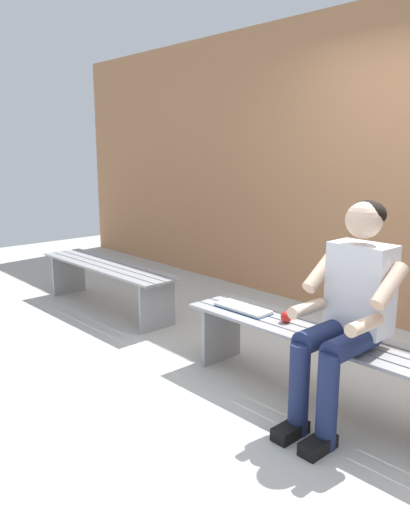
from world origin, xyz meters
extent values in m
cube|color=#B2B2AD|center=(1.20, 1.00, -0.02)|extent=(10.00, 7.00, 0.04)
cube|color=#B27A51|center=(0.50, -1.70, 1.36)|extent=(9.50, 0.24, 2.73)
cube|color=gray|center=(0.00, -0.16, 0.43)|extent=(1.85, 0.14, 0.02)
cube|color=gray|center=(0.00, -0.05, 0.43)|extent=(1.85, 0.14, 0.02)
cube|color=gray|center=(0.00, 0.05, 0.43)|extent=(1.85, 0.14, 0.02)
cube|color=gray|center=(0.00, 0.16, 0.43)|extent=(1.85, 0.14, 0.02)
cube|color=gray|center=(0.81, 0.02, 0.21)|extent=(0.04, 0.37, 0.42)
cube|color=gray|center=(2.41, -0.16, 0.43)|extent=(1.77, 0.13, 0.02)
cube|color=gray|center=(2.40, -0.05, 0.43)|extent=(1.77, 0.13, 0.02)
cube|color=gray|center=(2.40, 0.05, 0.43)|extent=(1.77, 0.13, 0.02)
cube|color=gray|center=(2.40, 0.16, 0.43)|extent=(1.77, 0.13, 0.02)
cube|color=gray|center=(1.64, -0.02, 0.21)|extent=(0.04, 0.37, 0.42)
cube|color=gray|center=(3.16, 0.02, 0.21)|extent=(0.04, 0.37, 0.42)
cube|color=silver|center=(-0.26, -0.02, 0.76)|extent=(0.34, 0.20, 0.50)
sphere|color=beige|center=(-0.26, -0.01, 1.14)|extent=(0.20, 0.20, 0.20)
ellipsoid|color=black|center=(-0.26, -0.04, 1.17)|extent=(0.20, 0.19, 0.15)
cylinder|color=navy|center=(-0.35, 0.18, 0.51)|extent=(0.13, 0.40, 0.13)
cylinder|color=navy|center=(-0.17, 0.18, 0.51)|extent=(0.13, 0.40, 0.13)
cylinder|color=navy|center=(-0.35, 0.38, 0.26)|extent=(0.11, 0.11, 0.51)
cube|color=black|center=(-0.35, 0.44, 0.04)|extent=(0.10, 0.22, 0.07)
cylinder|color=navy|center=(-0.17, 0.38, 0.26)|extent=(0.11, 0.11, 0.51)
cube|color=black|center=(-0.17, 0.44, 0.04)|extent=(0.10, 0.22, 0.07)
cylinder|color=beige|center=(-0.47, 0.06, 0.83)|extent=(0.08, 0.28, 0.23)
cylinder|color=beige|center=(-0.44, 0.22, 0.65)|extent=(0.07, 0.26, 0.07)
cylinder|color=beige|center=(-0.05, 0.06, 0.83)|extent=(0.08, 0.28, 0.23)
cylinder|color=beige|center=(-0.08, 0.22, 0.65)|extent=(0.07, 0.26, 0.07)
sphere|color=red|center=(0.22, 0.02, 0.48)|extent=(0.07, 0.07, 0.07)
cube|color=white|center=(0.47, 0.04, 0.46)|extent=(0.20, 0.15, 0.02)
cube|color=white|center=(0.68, 0.04, 0.46)|extent=(0.20, 0.15, 0.02)
cube|color=#1E478C|center=(0.58, 0.04, 0.45)|extent=(0.42, 0.17, 0.01)
camera|label=1|loc=(-1.71, 2.43, 1.52)|focal=35.62mm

